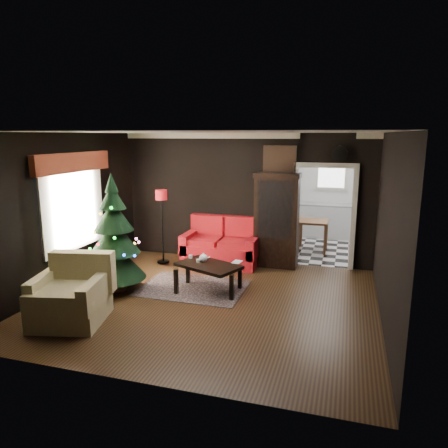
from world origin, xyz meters
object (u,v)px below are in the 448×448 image
(curio_cabinet, at_px, (277,222))
(coffee_table, at_px, (209,277))
(kitchen_table, at_px, (313,236))
(teapot, at_px, (203,258))
(christmas_tree, at_px, (114,234))
(floor_lamp, at_px, (162,227))
(loveseat, at_px, (221,242))
(wall_clock, at_px, (340,154))
(armchair, at_px, (69,293))

(curio_cabinet, bearing_deg, coffee_table, -115.86)
(kitchen_table, bearing_deg, coffee_table, -115.24)
(coffee_table, height_order, teapot, teapot)
(curio_cabinet, xyz_separation_m, teapot, (-1.03, -1.74, -0.36))
(curio_cabinet, xyz_separation_m, christmas_tree, (-2.48, -2.31, 0.10))
(floor_lamp, bearing_deg, coffee_table, -40.84)
(curio_cabinet, relative_size, kitchen_table, 2.53)
(curio_cabinet, xyz_separation_m, coffee_table, (-0.90, -1.85, -0.69))
(loveseat, relative_size, wall_clock, 5.31)
(floor_lamp, xyz_separation_m, kitchen_table, (3.02, 2.00, -0.45))
(loveseat, xyz_separation_m, christmas_tree, (-1.33, -2.09, 0.55))
(teapot, bearing_deg, christmas_tree, -158.66)
(coffee_table, relative_size, wall_clock, 3.44)
(armchair, bearing_deg, christmas_tree, 76.99)
(loveseat, bearing_deg, kitchen_table, 42.51)
(loveseat, xyz_separation_m, teapot, (0.12, -1.52, 0.09))
(floor_lamp, xyz_separation_m, teapot, (1.34, -1.17, -0.24))
(wall_clock, bearing_deg, armchair, -134.10)
(christmas_tree, height_order, wall_clock, wall_clock)
(floor_lamp, relative_size, christmas_tree, 0.79)
(curio_cabinet, bearing_deg, teapot, -120.51)
(armchair, relative_size, coffee_table, 0.96)
(christmas_tree, relative_size, teapot, 11.94)
(curio_cabinet, height_order, armchair, curio_cabinet)
(loveseat, bearing_deg, wall_clock, 9.66)
(wall_clock, bearing_deg, christmas_tree, -145.91)
(coffee_table, relative_size, kitchen_table, 1.47)
(floor_lamp, xyz_separation_m, coffee_table, (1.47, -1.27, -0.57))
(armchair, bearing_deg, wall_clock, 33.11)
(armchair, relative_size, wall_clock, 3.30)
(curio_cabinet, height_order, floor_lamp, curio_cabinet)
(armchair, distance_m, coffee_table, 2.39)
(loveseat, bearing_deg, floor_lamp, -163.81)
(coffee_table, distance_m, kitchen_table, 3.63)
(kitchen_table, bearing_deg, loveseat, -137.49)
(wall_clock, bearing_deg, coffee_table, -135.94)
(loveseat, xyz_separation_m, wall_clock, (2.35, 0.40, 1.88))
(armchair, xyz_separation_m, kitchen_table, (3.13, 5.05, -0.08))
(armchair, bearing_deg, curio_cabinet, 42.76)
(floor_lamp, xyz_separation_m, christmas_tree, (-0.11, -1.74, 0.22))
(teapot, distance_m, kitchen_table, 3.60)
(christmas_tree, bearing_deg, teapot, 21.34)
(curio_cabinet, height_order, wall_clock, wall_clock)
(armchair, bearing_deg, teapot, 39.41)
(christmas_tree, height_order, armchair, christmas_tree)
(curio_cabinet, distance_m, teapot, 2.06)
(armchair, xyz_separation_m, teapot, (1.46, 1.88, 0.13))
(coffee_table, bearing_deg, loveseat, 98.88)
(coffee_table, height_order, kitchen_table, kitchen_table)
(loveseat, distance_m, wall_clock, 3.04)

